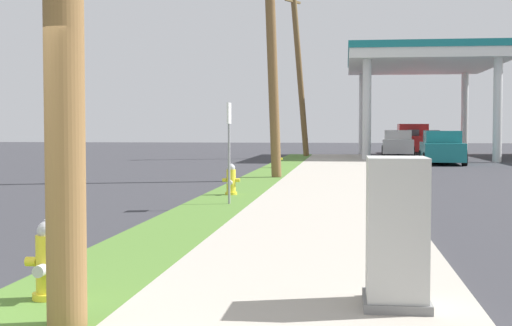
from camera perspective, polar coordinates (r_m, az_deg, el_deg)
fire_hydrant_nearest at (r=7.13m, az=-15.93°, el=-7.61°), size 0.42×0.38×0.74m
fire_hydrant_second at (r=17.45m, az=-1.95°, el=-1.42°), size 0.42×0.38×0.74m
fire_hydrant_third at (r=29.44m, az=1.67°, el=0.28°), size 0.42×0.37×0.74m
utility_pole_midground at (r=23.71m, az=1.23°, el=9.27°), size 1.21×0.91×8.41m
utility_pole_background at (r=41.07m, az=3.41°, el=7.03°), size 1.32×2.08×9.16m
utility_cabinet at (r=6.69m, az=10.88°, el=-5.63°), size 0.59×0.73×1.33m
street_sign_post at (r=15.31m, az=-2.11°, el=2.46°), size 0.05×0.36×2.12m
car_white_by_near_pump at (r=46.06m, az=10.97°, el=1.47°), size 2.14×4.59×1.57m
car_teal_by_far_pump at (r=35.74m, az=14.28°, el=1.08°), size 2.11×4.57×1.57m
truck_red_at_forecourt at (r=49.58m, az=12.00°, el=1.77°), size 2.14×5.41×1.97m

